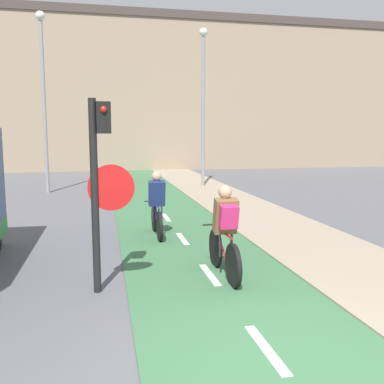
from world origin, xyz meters
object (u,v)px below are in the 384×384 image
street_lamp_far (43,84)px  cyclist_near (225,234)px  traffic_light_pole (101,173)px  cyclist_far (157,207)px  street_lamp_sidewalk (203,91)px

street_lamp_far → cyclist_near: (4.10, -11.33, -3.53)m
street_lamp_far → cyclist_near: 12.56m
traffic_light_pole → street_lamp_far: size_ratio=0.40×
cyclist_far → cyclist_near: bearing=-76.5°
street_lamp_far → street_lamp_sidewalk: 6.56m
street_lamp_sidewalk → cyclist_near: (-2.42, -11.99, -3.45)m
street_lamp_far → cyclist_near: bearing=-70.1°
street_lamp_far → street_lamp_sidewalk: size_ratio=1.02×
street_lamp_far → cyclist_far: (3.37, -8.30, -3.58)m
street_lamp_far → cyclist_near: street_lamp_far is taller
street_lamp_sidewalk → cyclist_far: (-3.15, -8.96, -3.50)m
street_lamp_sidewalk → cyclist_near: size_ratio=3.96×
traffic_light_pole → street_lamp_sidewalk: bearing=70.4°
traffic_light_pole → street_lamp_sidewalk: street_lamp_sidewalk is taller
street_lamp_sidewalk → cyclist_near: street_lamp_sidewalk is taller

